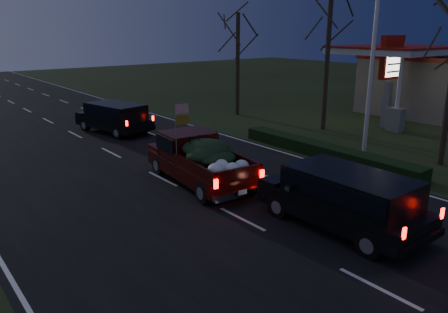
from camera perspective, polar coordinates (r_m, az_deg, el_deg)
ground at (r=14.25m, az=2.32°, el=-8.21°), size 120.00×120.00×0.00m
road_asphalt at (r=14.25m, az=2.33°, el=-8.17°), size 14.00×120.00×0.02m
hedge_row at (r=21.46m, az=13.06°, el=0.72°), size 1.00×10.00×0.60m
light_pole at (r=21.51m, az=19.05°, el=14.31°), size 0.50×0.90×9.16m
gas_price_pylon at (r=28.68m, az=20.93°, el=10.98°), size 2.00×0.41×5.57m
gas_station_building at (r=36.33m, az=25.96°, el=8.51°), size 10.00×7.00×4.00m
gas_canopy at (r=30.87m, az=21.41°, el=12.32°), size 7.10×6.10×4.88m
bare_tree_mid at (r=26.89m, az=13.64°, el=16.80°), size 3.60×3.60×8.50m
bare_tree_far at (r=31.09m, az=1.83°, el=15.04°), size 3.60×3.60×7.00m
pickup_truck at (r=17.20m, az=-3.30°, el=-0.04°), size 2.65×5.68×2.88m
lead_suv at (r=26.51m, az=-14.08°, el=5.30°), size 3.01×5.25×1.42m
rear_suv at (r=13.68m, az=15.67°, el=-4.80°), size 2.43×5.20×1.49m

